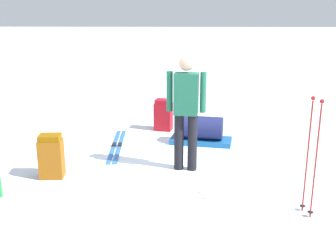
{
  "coord_description": "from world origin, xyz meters",
  "views": [
    {
      "loc": [
        -5.78,
        -0.12,
        2.39
      ],
      "look_at": [
        0.0,
        0.0,
        0.7
      ],
      "focal_mm": 44.96,
      "sensor_mm": 36.0,
      "label": 1
    }
  ],
  "objects_px": {
    "skier_standing": "(186,107)",
    "ski_poles_planted_near": "(312,152)",
    "backpack_bright": "(163,115)",
    "backpack_large_dark": "(51,157)",
    "gear_sled": "(201,131)",
    "ski_pair_near": "(117,146)"
  },
  "relations": [
    {
      "from": "ski_pair_near",
      "to": "gear_sled",
      "type": "distance_m",
      "value": 1.5
    },
    {
      "from": "ski_poles_planted_near",
      "to": "gear_sled",
      "type": "xyz_separation_m",
      "value": [
        2.59,
        1.1,
        -0.55
      ]
    },
    {
      "from": "ski_poles_planted_near",
      "to": "gear_sled",
      "type": "bearing_deg",
      "value": 23.0
    },
    {
      "from": "backpack_bright",
      "to": "ski_poles_planted_near",
      "type": "distance_m",
      "value": 3.87
    },
    {
      "from": "ski_pair_near",
      "to": "backpack_bright",
      "type": "distance_m",
      "value": 1.31
    },
    {
      "from": "skier_standing",
      "to": "ski_poles_planted_near",
      "type": "bearing_deg",
      "value": -134.2
    },
    {
      "from": "skier_standing",
      "to": "gear_sled",
      "type": "height_order",
      "value": "skier_standing"
    },
    {
      "from": "backpack_large_dark",
      "to": "backpack_bright",
      "type": "height_order",
      "value": "backpack_large_dark"
    },
    {
      "from": "backpack_large_dark",
      "to": "gear_sled",
      "type": "bearing_deg",
      "value": -54.62
    },
    {
      "from": "skier_standing",
      "to": "ski_poles_planted_near",
      "type": "xyz_separation_m",
      "value": [
        -1.36,
        -1.4,
        -0.18
      ]
    },
    {
      "from": "gear_sled",
      "to": "ski_poles_planted_near",
      "type": "bearing_deg",
      "value": -157.0
    },
    {
      "from": "ski_pair_near",
      "to": "gear_sled",
      "type": "bearing_deg",
      "value": -81.96
    },
    {
      "from": "skier_standing",
      "to": "ski_poles_planted_near",
      "type": "height_order",
      "value": "skier_standing"
    },
    {
      "from": "ski_poles_planted_near",
      "to": "gear_sled",
      "type": "distance_m",
      "value": 2.87
    },
    {
      "from": "ski_poles_planted_near",
      "to": "ski_pair_near",
      "type": "bearing_deg",
      "value": 47.12
    },
    {
      "from": "skier_standing",
      "to": "backpack_large_dark",
      "type": "bearing_deg",
      "value": 99.94
    },
    {
      "from": "backpack_bright",
      "to": "backpack_large_dark",
      "type": "bearing_deg",
      "value": 147.46
    },
    {
      "from": "skier_standing",
      "to": "gear_sled",
      "type": "relative_size",
      "value": 1.5
    },
    {
      "from": "backpack_large_dark",
      "to": "gear_sled",
      "type": "xyz_separation_m",
      "value": [
        1.57,
        -2.2,
        -0.08
      ]
    },
    {
      "from": "ski_pair_near",
      "to": "ski_poles_planted_near",
      "type": "relative_size",
      "value": 1.24
    },
    {
      "from": "skier_standing",
      "to": "backpack_bright",
      "type": "xyz_separation_m",
      "value": [
        2.03,
        0.39,
        -0.66
      ]
    },
    {
      "from": "gear_sled",
      "to": "backpack_bright",
      "type": "bearing_deg",
      "value": 40.84
    }
  ]
}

